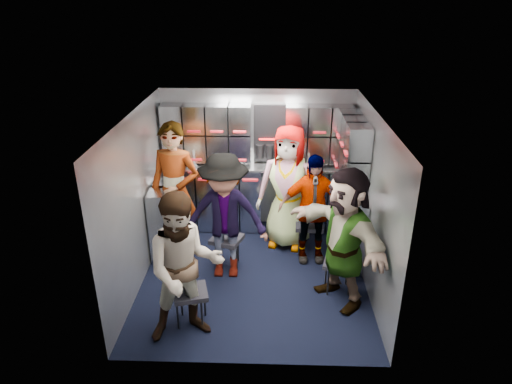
{
  "coord_description": "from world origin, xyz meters",
  "views": [
    {
      "loc": [
        0.19,
        -4.91,
        3.4
      ],
      "look_at": [
        0.02,
        0.35,
        1.03
      ],
      "focal_mm": 32.0,
      "sensor_mm": 36.0,
      "label": 1
    }
  ],
  "objects_px": {
    "jump_seat_mid_left": "(227,241)",
    "attendant_arc_b": "(225,217)",
    "jump_seat_near_right": "(339,265)",
    "attendant_arc_c": "(288,188)",
    "jump_seat_center": "(287,210)",
    "attendant_arc_d": "(312,209)",
    "jump_seat_mid_right": "(309,226)",
    "attendant_standing": "(175,192)",
    "attendant_arc_e": "(344,238)",
    "attendant_arc_a": "(185,269)",
    "jump_seat_near_left": "(190,294)"
  },
  "relations": [
    {
      "from": "attendant_arc_a",
      "to": "attendant_standing",
      "type": "bearing_deg",
      "value": 87.42
    },
    {
      "from": "attendant_arc_e",
      "to": "jump_seat_mid_right",
      "type": "bearing_deg",
      "value": 162.9
    },
    {
      "from": "jump_seat_near_left",
      "to": "jump_seat_near_right",
      "type": "xyz_separation_m",
      "value": [
        1.68,
        0.65,
        -0.01
      ]
    },
    {
      "from": "jump_seat_near_left",
      "to": "jump_seat_center",
      "type": "xyz_separation_m",
      "value": [
        1.09,
        1.93,
        0.07
      ]
    },
    {
      "from": "jump_seat_mid_left",
      "to": "attendant_standing",
      "type": "bearing_deg",
      "value": 157.32
    },
    {
      "from": "jump_seat_near_right",
      "to": "attendant_arc_a",
      "type": "distance_m",
      "value": 1.93
    },
    {
      "from": "attendant_arc_c",
      "to": "attendant_standing",
      "type": "bearing_deg",
      "value": -152.83
    },
    {
      "from": "jump_seat_near_left",
      "to": "jump_seat_mid_left",
      "type": "xyz_separation_m",
      "value": [
        0.29,
        1.13,
        0.01
      ]
    },
    {
      "from": "attendant_arc_e",
      "to": "jump_seat_near_left",
      "type": "bearing_deg",
      "value": -106.48
    },
    {
      "from": "jump_seat_mid_right",
      "to": "attendant_arc_c",
      "type": "relative_size",
      "value": 0.25
    },
    {
      "from": "attendant_arc_b",
      "to": "attendant_arc_c",
      "type": "distance_m",
      "value": 1.13
    },
    {
      "from": "attendant_arc_c",
      "to": "attendant_arc_a",
      "type": "bearing_deg",
      "value": -104.73
    },
    {
      "from": "jump_seat_mid_left",
      "to": "attendant_arc_c",
      "type": "distance_m",
      "value": 1.13
    },
    {
      "from": "jump_seat_center",
      "to": "jump_seat_near_right",
      "type": "distance_m",
      "value": 1.41
    },
    {
      "from": "attendant_arc_c",
      "to": "attendant_arc_e",
      "type": "relative_size",
      "value": 1.05
    },
    {
      "from": "attendant_arc_a",
      "to": "attendant_arc_b",
      "type": "distance_m",
      "value": 1.17
    },
    {
      "from": "jump_seat_near_left",
      "to": "attendant_arc_d",
      "type": "relative_size",
      "value": 0.29
    },
    {
      "from": "jump_seat_mid_right",
      "to": "attendant_arc_a",
      "type": "distance_m",
      "value": 2.25
    },
    {
      "from": "jump_seat_mid_right",
      "to": "attendant_arc_c",
      "type": "xyz_separation_m",
      "value": [
        -0.3,
        0.21,
        0.48
      ]
    },
    {
      "from": "jump_seat_mid_right",
      "to": "attendant_standing",
      "type": "height_order",
      "value": "attendant_standing"
    },
    {
      "from": "jump_seat_near_left",
      "to": "jump_seat_near_right",
      "type": "height_order",
      "value": "jump_seat_near_left"
    },
    {
      "from": "jump_seat_near_left",
      "to": "attendant_arc_b",
      "type": "distance_m",
      "value": 1.09
    },
    {
      "from": "jump_seat_near_right",
      "to": "attendant_arc_b",
      "type": "xyz_separation_m",
      "value": [
        -1.39,
        0.3,
        0.46
      ]
    },
    {
      "from": "jump_seat_near_left",
      "to": "jump_seat_mid_right",
      "type": "xyz_separation_m",
      "value": [
        1.39,
        1.54,
        0.02
      ]
    },
    {
      "from": "attendant_standing",
      "to": "attendant_arc_c",
      "type": "distance_m",
      "value": 1.53
    },
    {
      "from": "attendant_arc_d",
      "to": "attendant_arc_e",
      "type": "xyz_separation_m",
      "value": [
        0.29,
        -0.89,
        0.08
      ]
    },
    {
      "from": "jump_seat_mid_right",
      "to": "attendant_arc_d",
      "type": "distance_m",
      "value": 0.4
    },
    {
      "from": "jump_seat_mid_right",
      "to": "attendant_arc_a",
      "type": "bearing_deg",
      "value": -128.98
    },
    {
      "from": "jump_seat_mid_right",
      "to": "attendant_arc_e",
      "type": "xyz_separation_m",
      "value": [
        0.29,
        -1.07,
        0.44
      ]
    },
    {
      "from": "jump_seat_mid_left",
      "to": "attendant_arc_e",
      "type": "height_order",
      "value": "attendant_arc_e"
    },
    {
      "from": "attendant_arc_a",
      "to": "attendant_arc_b",
      "type": "bearing_deg",
      "value": 59.01
    },
    {
      "from": "jump_seat_center",
      "to": "attendant_arc_c",
      "type": "relative_size",
      "value": 0.29
    },
    {
      "from": "attendant_arc_b",
      "to": "attendant_arc_e",
      "type": "bearing_deg",
      "value": -19.02
    },
    {
      "from": "attendant_arc_c",
      "to": "attendant_arc_d",
      "type": "xyz_separation_m",
      "value": [
        0.3,
        -0.39,
        -0.13
      ]
    },
    {
      "from": "jump_seat_near_right",
      "to": "attendant_arc_c",
      "type": "bearing_deg",
      "value": 118.1
    },
    {
      "from": "attendant_standing",
      "to": "attendant_arc_a",
      "type": "distance_m",
      "value": 1.66
    },
    {
      "from": "attendant_arc_a",
      "to": "attendant_arc_e",
      "type": "distance_m",
      "value": 1.8
    },
    {
      "from": "jump_seat_mid_right",
      "to": "attendant_arc_b",
      "type": "xyz_separation_m",
      "value": [
        -1.1,
        -0.59,
        0.43
      ]
    },
    {
      "from": "attendant_arc_b",
      "to": "attendant_arc_a",
      "type": "bearing_deg",
      "value": -104.29
    },
    {
      "from": "jump_seat_center",
      "to": "attendant_standing",
      "type": "bearing_deg",
      "value": -161.21
    },
    {
      "from": "jump_seat_near_left",
      "to": "attendant_arc_e",
      "type": "distance_m",
      "value": 1.8
    },
    {
      "from": "jump_seat_mid_left",
      "to": "attendant_arc_b",
      "type": "xyz_separation_m",
      "value": [
        0.0,
        -0.18,
        0.44
      ]
    },
    {
      "from": "jump_seat_center",
      "to": "attendant_standing",
      "type": "relative_size",
      "value": 0.27
    },
    {
      "from": "attendant_arc_a",
      "to": "attendant_arc_e",
      "type": "height_order",
      "value": "attendant_arc_e"
    },
    {
      "from": "jump_seat_mid_right",
      "to": "jump_seat_near_right",
      "type": "distance_m",
      "value": 0.93
    },
    {
      "from": "jump_seat_center",
      "to": "attendant_arc_c",
      "type": "bearing_deg",
      "value": -90.0
    },
    {
      "from": "attendant_standing",
      "to": "jump_seat_near_left",
      "type": "bearing_deg",
      "value": -60.74
    },
    {
      "from": "jump_seat_near_left",
      "to": "jump_seat_center",
      "type": "bearing_deg",
      "value": 60.49
    },
    {
      "from": "jump_seat_center",
      "to": "jump_seat_near_right",
      "type": "relative_size",
      "value": 1.21
    },
    {
      "from": "jump_seat_near_left",
      "to": "attendant_arc_b",
      "type": "bearing_deg",
      "value": 73.06
    }
  ]
}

